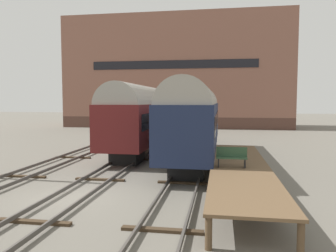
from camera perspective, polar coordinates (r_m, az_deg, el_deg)
The scene contains 8 objects.
ground_plane at distance 14.70m, azimuth -16.03°, elevation -11.85°, with size 200.00×200.00×0.00m, color #6B665B.
track_middle at distance 14.66m, azimuth -16.04°, elevation -11.32°, with size 2.60×60.00×0.26m.
track_right at distance 13.45m, azimuth 1.32°, elevation -12.58°, with size 2.60×60.00×0.26m.
train_car_navy at distance 22.67m, azimuth 4.77°, elevation 1.66°, with size 2.97×16.17×5.28m.
train_car_maroon at distance 26.48m, azimuth -4.08°, elevation 2.00°, with size 3.00×15.40×5.25m.
station_platform at distance 16.00m, azimuth 12.37°, elevation -6.94°, with size 2.69×14.16×1.03m.
bench at distance 15.40m, azimuth 11.02°, elevation -5.22°, with size 1.40×0.40×0.91m.
warehouse_building at distance 53.81m, azimuth 1.71°, elevation 9.13°, with size 34.77×10.84×17.11m.
Camera 1 is at (6.10, -12.74, 4.06)m, focal length 35.00 mm.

